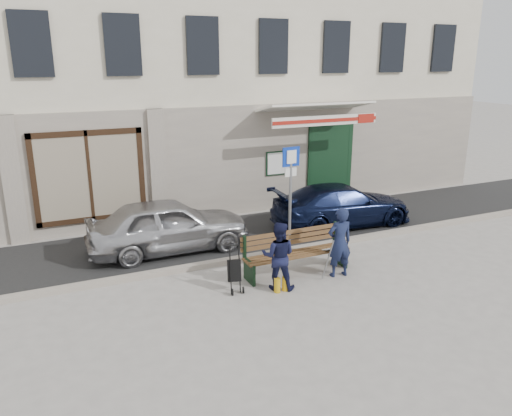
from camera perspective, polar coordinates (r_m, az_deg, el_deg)
ground at (r=10.47m, az=3.40°, el=-8.65°), size 80.00×80.00×0.00m
asphalt_lane at (r=13.08m, az=-2.91°, el=-3.31°), size 60.00×3.20×0.01m
curb at (r=11.68m, az=-0.02°, el=-5.52°), size 60.00×0.18×0.12m
building at (r=17.39m, az=-9.96°, el=18.12°), size 20.00×8.27×10.00m
car_silver at (r=12.13m, az=-9.99°, el=-1.93°), size 3.86×1.60×1.31m
car_navy at (r=14.04m, az=9.79°, el=0.35°), size 4.07×1.81×1.16m
parking_sign at (r=11.93m, az=3.97°, el=2.99°), size 0.46×0.09×2.50m
bench at (r=10.80m, az=4.45°, el=-5.20°), size 2.40×1.17×0.98m
man at (r=10.69m, az=9.53°, el=-3.89°), size 0.58×0.41×1.52m
woman at (r=10.01m, az=2.58°, el=-5.48°), size 0.86×0.81×1.41m
stroller at (r=10.01m, az=-2.49°, el=-7.28°), size 0.33×0.42×0.93m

